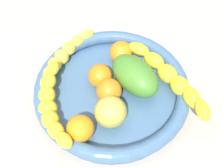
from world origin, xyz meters
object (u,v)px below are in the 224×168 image
banana_draped_right (51,106)px  banana_arching_top (172,79)px  orange_rear (121,53)px  mango_green (135,76)px  apple_yellow (111,112)px  orange_mid_right (100,76)px  banana_draped_left (63,57)px  orange_front (110,91)px  orange_mid_left (80,129)px  fruit_bowl (112,91)px

banana_draped_right → banana_arching_top: banana_arching_top is taller
orange_rear → mango_green: mango_green is taller
apple_yellow → orange_mid_right: bearing=-143.5°
orange_rear → banana_arching_top: bearing=75.6°
banana_draped_left → banana_draped_right: 13.35cm
banana_draped_left → apple_yellow: bearing=58.2°
banana_arching_top → banana_draped_left: bearing=-84.1°
orange_front → orange_mid_left: 10.23cm
banana_draped_left → apple_yellow: apple_yellow is taller
orange_mid_right → banana_draped_left: bearing=-101.5°
orange_mid_left → orange_rear: 20.69cm
orange_mid_right → apple_yellow: apple_yellow is taller
fruit_bowl → apple_yellow: apple_yellow is taller
banana_draped_right → banana_arching_top: bearing=127.0°
orange_rear → banana_draped_right: bearing=-22.5°
orange_front → mango_green: 6.32cm
orange_mid_right → fruit_bowl: bearing=69.1°
orange_mid_right → orange_rear: 7.97cm
apple_yellow → fruit_bowl: bearing=-159.8°
orange_front → banana_draped_left: bearing=-110.1°
orange_front → mango_green: bearing=145.2°
banana_arching_top → orange_front: 13.23cm
orange_front → mango_green: mango_green is taller
banana_draped_left → mango_green: (-0.28, 16.91, 1.22)cm
orange_rear → banana_draped_left: bearing=-63.8°
orange_front → apple_yellow: apple_yellow is taller
mango_green → orange_mid_left: bearing=-19.4°
orange_front → orange_mid_right: orange_front is taller
banana_draped_left → banana_draped_right: size_ratio=1.13×
orange_front → banana_draped_right: bearing=-49.8°
banana_draped_left → orange_mid_left: (14.94, 11.56, 0.43)cm
banana_draped_right → orange_mid_left: bearing=73.4°
orange_mid_right → mango_green: size_ratio=0.43×
orange_mid_left → mango_green: 16.15cm
banana_arching_top → orange_mid_left: bearing=-36.1°
orange_rear → orange_front: bearing=8.7°
fruit_bowl → orange_front: bearing=4.6°
fruit_bowl → orange_rear: orange_rear is taller
banana_draped_left → orange_front: orange_front is taller
fruit_bowl → orange_mid_right: size_ratio=6.33×
orange_mid_right → apple_yellow: bearing=36.5°
banana_draped_left → apple_yellow: 18.33cm
orange_mid_left → orange_rear: same height
fruit_bowl → orange_mid_right: (-1.26, -3.29, 2.15)cm
banana_arching_top → mango_green: mango_green is taller
banana_arching_top → orange_mid_left: 21.62cm
orange_mid_left → banana_draped_left: bearing=-142.3°
banana_arching_top → orange_rear: size_ratio=4.03×
banana_draped_left → banana_arching_top: bearing=95.9°
orange_mid_left → apple_yellow: bearing=143.0°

